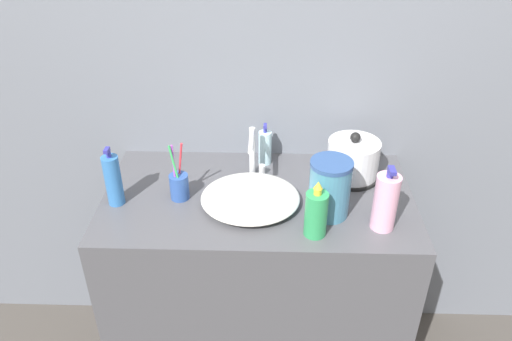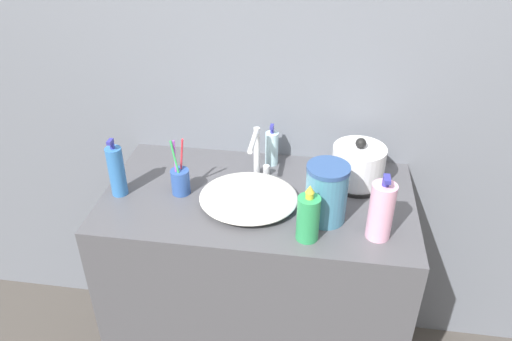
{
  "view_description": "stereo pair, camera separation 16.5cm",
  "coord_description": "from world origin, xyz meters",
  "px_view_note": "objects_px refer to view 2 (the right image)",
  "views": [
    {
      "loc": [
        0.03,
        -1.11,
        1.86
      ],
      "look_at": [
        -0.01,
        0.29,
        0.98
      ],
      "focal_mm": 35.0,
      "sensor_mm": 36.0,
      "label": 1
    },
    {
      "loc": [
        0.2,
        -1.1,
        1.86
      ],
      "look_at": [
        -0.01,
        0.29,
        0.98
      ],
      "focal_mm": 35.0,
      "sensor_mm": 36.0,
      "label": 2
    }
  ],
  "objects_px": {
    "faucet": "(257,151)",
    "toothbrush_cup": "(180,180)",
    "mouthwash_bottle": "(308,217)",
    "hand_cream_bottle": "(272,148)",
    "shampoo_bottle": "(117,171)",
    "electric_kettle": "(358,167)",
    "water_pitcher": "(326,193)",
    "lotion_bottle": "(381,211)"
  },
  "relations": [
    {
      "from": "mouthwash_bottle",
      "to": "toothbrush_cup",
      "type": "bearing_deg",
      "value": 158.13
    },
    {
      "from": "electric_kettle",
      "to": "mouthwash_bottle",
      "type": "height_order",
      "value": "mouthwash_bottle"
    },
    {
      "from": "faucet",
      "to": "hand_cream_bottle",
      "type": "distance_m",
      "value": 0.12
    },
    {
      "from": "electric_kettle",
      "to": "lotion_bottle",
      "type": "xyz_separation_m",
      "value": [
        0.06,
        -0.29,
        0.03
      ]
    },
    {
      "from": "toothbrush_cup",
      "to": "lotion_bottle",
      "type": "xyz_separation_m",
      "value": [
        0.65,
        -0.14,
        0.05
      ]
    },
    {
      "from": "electric_kettle",
      "to": "mouthwash_bottle",
      "type": "distance_m",
      "value": 0.36
    },
    {
      "from": "water_pitcher",
      "to": "electric_kettle",
      "type": "bearing_deg",
      "value": 64.61
    },
    {
      "from": "toothbrush_cup",
      "to": "shampoo_bottle",
      "type": "distance_m",
      "value": 0.21
    },
    {
      "from": "shampoo_bottle",
      "to": "water_pitcher",
      "type": "distance_m",
      "value": 0.7
    },
    {
      "from": "hand_cream_bottle",
      "to": "water_pitcher",
      "type": "xyz_separation_m",
      "value": [
        0.21,
        -0.31,
        0.03
      ]
    },
    {
      "from": "lotion_bottle",
      "to": "water_pitcher",
      "type": "distance_m",
      "value": 0.18
    },
    {
      "from": "toothbrush_cup",
      "to": "lotion_bottle",
      "type": "bearing_deg",
      "value": -11.79
    },
    {
      "from": "electric_kettle",
      "to": "lotion_bottle",
      "type": "bearing_deg",
      "value": -78.53
    },
    {
      "from": "mouthwash_bottle",
      "to": "shampoo_bottle",
      "type": "bearing_deg",
      "value": 167.66
    },
    {
      "from": "water_pitcher",
      "to": "shampoo_bottle",
      "type": "bearing_deg",
      "value": 177.1
    },
    {
      "from": "electric_kettle",
      "to": "lotion_bottle",
      "type": "distance_m",
      "value": 0.29
    },
    {
      "from": "shampoo_bottle",
      "to": "hand_cream_bottle",
      "type": "relative_size",
      "value": 1.29
    },
    {
      "from": "electric_kettle",
      "to": "toothbrush_cup",
      "type": "height_order",
      "value": "toothbrush_cup"
    },
    {
      "from": "faucet",
      "to": "mouthwash_bottle",
      "type": "xyz_separation_m",
      "value": [
        0.2,
        -0.31,
        -0.03
      ]
    },
    {
      "from": "hand_cream_bottle",
      "to": "water_pitcher",
      "type": "relative_size",
      "value": 0.85
    },
    {
      "from": "electric_kettle",
      "to": "mouthwash_bottle",
      "type": "relative_size",
      "value": 1.03
    },
    {
      "from": "lotion_bottle",
      "to": "water_pitcher",
      "type": "xyz_separation_m",
      "value": [
        -0.16,
        0.07,
        0.0
      ]
    },
    {
      "from": "toothbrush_cup",
      "to": "shampoo_bottle",
      "type": "xyz_separation_m",
      "value": [
        -0.21,
        -0.04,
        0.04
      ]
    },
    {
      "from": "faucet",
      "to": "lotion_bottle",
      "type": "relative_size",
      "value": 0.86
    },
    {
      "from": "electric_kettle",
      "to": "mouthwash_bottle",
      "type": "xyz_separation_m",
      "value": [
        -0.15,
        -0.33,
        0.01
      ]
    },
    {
      "from": "faucet",
      "to": "electric_kettle",
      "type": "bearing_deg",
      "value": 3.12
    },
    {
      "from": "shampoo_bottle",
      "to": "hand_cream_bottle",
      "type": "xyz_separation_m",
      "value": [
        0.49,
        0.27,
        -0.02
      ]
    },
    {
      "from": "lotion_bottle",
      "to": "mouthwash_bottle",
      "type": "bearing_deg",
      "value": -169.06
    },
    {
      "from": "toothbrush_cup",
      "to": "water_pitcher",
      "type": "bearing_deg",
      "value": -8.21
    },
    {
      "from": "faucet",
      "to": "toothbrush_cup",
      "type": "height_order",
      "value": "toothbrush_cup"
    },
    {
      "from": "shampoo_bottle",
      "to": "water_pitcher",
      "type": "height_order",
      "value": "shampoo_bottle"
    },
    {
      "from": "shampoo_bottle",
      "to": "mouthwash_bottle",
      "type": "relative_size",
      "value": 1.11
    },
    {
      "from": "electric_kettle",
      "to": "hand_cream_bottle",
      "type": "height_order",
      "value": "electric_kettle"
    },
    {
      "from": "toothbrush_cup",
      "to": "mouthwash_bottle",
      "type": "relative_size",
      "value": 1.12
    },
    {
      "from": "electric_kettle",
      "to": "toothbrush_cup",
      "type": "bearing_deg",
      "value": -165.88
    },
    {
      "from": "faucet",
      "to": "shampoo_bottle",
      "type": "distance_m",
      "value": 0.48
    },
    {
      "from": "mouthwash_bottle",
      "to": "hand_cream_bottle",
      "type": "bearing_deg",
      "value": 110.96
    },
    {
      "from": "electric_kettle",
      "to": "shampoo_bottle",
      "type": "distance_m",
      "value": 0.82
    },
    {
      "from": "shampoo_bottle",
      "to": "mouthwash_bottle",
      "type": "xyz_separation_m",
      "value": [
        0.65,
        -0.14,
        -0.01
      ]
    },
    {
      "from": "mouthwash_bottle",
      "to": "water_pitcher",
      "type": "bearing_deg",
      "value": 65.3
    },
    {
      "from": "hand_cream_bottle",
      "to": "lotion_bottle",
      "type": "bearing_deg",
      "value": -45.23
    },
    {
      "from": "shampoo_bottle",
      "to": "hand_cream_bottle",
      "type": "bearing_deg",
      "value": 29.12
    }
  ]
}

